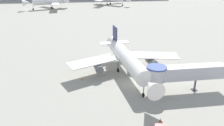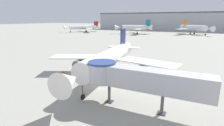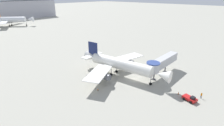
{
  "view_description": "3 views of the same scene",
  "coord_description": "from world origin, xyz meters",
  "px_view_note": "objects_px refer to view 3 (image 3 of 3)",
  "views": [
    {
      "loc": [
        -10.72,
        -43.33,
        23.8
      ],
      "look_at": [
        -4.42,
        1.19,
        5.01
      ],
      "focal_mm": 35.0,
      "sensor_mm": 36.0,
      "label": 1
    },
    {
      "loc": [
        16.13,
        -26.17,
        12.17
      ],
      "look_at": [
        1.49,
        3.62,
        3.77
      ],
      "focal_mm": 28.0,
      "sensor_mm": 36.0,
      "label": 2
    },
    {
      "loc": [
        -40.44,
        -27.9,
        25.5
      ],
      "look_at": [
        -2.04,
        6.68,
        4.68
      ],
      "focal_mm": 28.0,
      "sensor_mm": 36.0,
      "label": 3
    }
  ],
  "objects_px": {
    "pushback_tug_red": "(190,98)",
    "background_jet_orange_tail": "(12,20)",
    "traffic_cone_port_wing": "(98,89)",
    "main_airplane": "(119,64)",
    "traffic_cone_near_nose": "(178,93)",
    "jet_bridge": "(161,63)",
    "traffic_cone_starboard_wing": "(142,66)",
    "ground_crew_marshaller": "(201,95)"
  },
  "relations": [
    {
      "from": "traffic_cone_near_nose",
      "to": "ground_crew_marshaller",
      "type": "distance_m",
      "value": 5.56
    },
    {
      "from": "traffic_cone_near_nose",
      "to": "background_jet_orange_tail",
      "type": "height_order",
      "value": "background_jet_orange_tail"
    },
    {
      "from": "jet_bridge",
      "to": "pushback_tug_red",
      "type": "relative_size",
      "value": 4.52
    },
    {
      "from": "main_airplane",
      "to": "pushback_tug_red",
      "type": "height_order",
      "value": "main_airplane"
    },
    {
      "from": "traffic_cone_starboard_wing",
      "to": "ground_crew_marshaller",
      "type": "bearing_deg",
      "value": -108.03
    },
    {
      "from": "ground_crew_marshaller",
      "to": "background_jet_orange_tail",
      "type": "relative_size",
      "value": 0.06
    },
    {
      "from": "main_airplane",
      "to": "traffic_cone_port_wing",
      "type": "xyz_separation_m",
      "value": [
        -11.12,
        -1.6,
        -3.79
      ]
    },
    {
      "from": "traffic_cone_port_wing",
      "to": "ground_crew_marshaller",
      "type": "xyz_separation_m",
      "value": [
        15.16,
        -22.88,
        0.64
      ]
    },
    {
      "from": "traffic_cone_starboard_wing",
      "to": "ground_crew_marshaller",
      "type": "relative_size",
      "value": 0.47
    },
    {
      "from": "traffic_cone_starboard_wing",
      "to": "traffic_cone_near_nose",
      "type": "relative_size",
      "value": 1.03
    },
    {
      "from": "background_jet_orange_tail",
      "to": "traffic_cone_near_nose",
      "type": "bearing_deg",
      "value": -141.05
    },
    {
      "from": "jet_bridge",
      "to": "ground_crew_marshaller",
      "type": "relative_size",
      "value": 10.25
    },
    {
      "from": "jet_bridge",
      "to": "traffic_cone_port_wing",
      "type": "distance_m",
      "value": 22.44
    },
    {
      "from": "jet_bridge",
      "to": "traffic_cone_port_wing",
      "type": "xyz_separation_m",
      "value": [
        -20.41,
        8.36,
        -4.14
      ]
    },
    {
      "from": "main_airplane",
      "to": "background_jet_orange_tail",
      "type": "bearing_deg",
      "value": 77.39
    },
    {
      "from": "main_airplane",
      "to": "jet_bridge",
      "type": "height_order",
      "value": "main_airplane"
    },
    {
      "from": "traffic_cone_starboard_wing",
      "to": "traffic_cone_near_nose",
      "type": "height_order",
      "value": "traffic_cone_starboard_wing"
    },
    {
      "from": "traffic_cone_port_wing",
      "to": "background_jet_orange_tail",
      "type": "height_order",
      "value": "background_jet_orange_tail"
    },
    {
      "from": "traffic_cone_near_nose",
      "to": "jet_bridge",
      "type": "bearing_deg",
      "value": 52.29
    },
    {
      "from": "pushback_tug_red",
      "to": "traffic_cone_port_wing",
      "type": "distance_m",
      "value": 24.33
    },
    {
      "from": "background_jet_orange_tail",
      "to": "traffic_cone_port_wing",
      "type": "bearing_deg",
      "value": -147.5
    },
    {
      "from": "pushback_tug_red",
      "to": "background_jet_orange_tail",
      "type": "xyz_separation_m",
      "value": [
        12.18,
        147.78,
        4.54
      ]
    },
    {
      "from": "traffic_cone_port_wing",
      "to": "ground_crew_marshaller",
      "type": "distance_m",
      "value": 27.45
    },
    {
      "from": "jet_bridge",
      "to": "traffic_cone_starboard_wing",
      "type": "height_order",
      "value": "jet_bridge"
    },
    {
      "from": "jet_bridge",
      "to": "ground_crew_marshaller",
      "type": "height_order",
      "value": "jet_bridge"
    },
    {
      "from": "pushback_tug_red",
      "to": "ground_crew_marshaller",
      "type": "height_order",
      "value": "ground_crew_marshaller"
    },
    {
      "from": "traffic_cone_starboard_wing",
      "to": "traffic_cone_port_wing",
      "type": "distance_m",
      "value": 22.56
    },
    {
      "from": "pushback_tug_red",
      "to": "traffic_cone_port_wing",
      "type": "bearing_deg",
      "value": 133.16
    },
    {
      "from": "traffic_cone_starboard_wing",
      "to": "pushback_tug_red",
      "type": "bearing_deg",
      "value": -116.57
    },
    {
      "from": "traffic_cone_near_nose",
      "to": "background_jet_orange_tail",
      "type": "relative_size",
      "value": 0.03
    },
    {
      "from": "pushback_tug_red",
      "to": "traffic_cone_port_wing",
      "type": "relative_size",
      "value": 5.63
    },
    {
      "from": "pushback_tug_red",
      "to": "ground_crew_marshaller",
      "type": "xyz_separation_m",
      "value": [
        3.09,
        -1.76,
        0.29
      ]
    },
    {
      "from": "main_airplane",
      "to": "pushback_tug_red",
      "type": "relative_size",
      "value": 8.2
    },
    {
      "from": "pushback_tug_red",
      "to": "traffic_cone_starboard_wing",
      "type": "height_order",
      "value": "pushback_tug_red"
    },
    {
      "from": "main_airplane",
      "to": "jet_bridge",
      "type": "bearing_deg",
      "value": -53.61
    },
    {
      "from": "background_jet_orange_tail",
      "to": "pushback_tug_red",
      "type": "bearing_deg",
      "value": -141.37
    },
    {
      "from": "main_airplane",
      "to": "traffic_cone_starboard_wing",
      "type": "bearing_deg",
      "value": -15.31
    },
    {
      "from": "traffic_cone_starboard_wing",
      "to": "background_jet_orange_tail",
      "type": "bearing_deg",
      "value": 89.23
    },
    {
      "from": "traffic_cone_near_nose",
      "to": "background_jet_orange_tail",
      "type": "xyz_separation_m",
      "value": [
        11.09,
        144.38,
        4.84
      ]
    },
    {
      "from": "main_airplane",
      "to": "pushback_tug_red",
      "type": "bearing_deg",
      "value": -94.2
    },
    {
      "from": "jet_bridge",
      "to": "background_jet_orange_tail",
      "type": "relative_size",
      "value": 0.61
    },
    {
      "from": "traffic_cone_port_wing",
      "to": "pushback_tug_red",
      "type": "bearing_deg",
      "value": -60.24
    }
  ]
}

